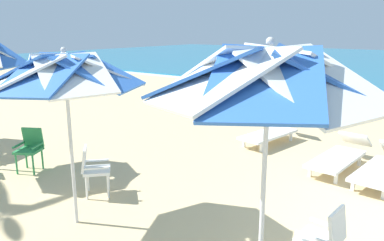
{
  "coord_description": "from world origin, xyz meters",
  "views": [
    {
      "loc": [
        0.35,
        -5.66,
        2.82
      ],
      "look_at": [
        -4.14,
        0.33,
        1.0
      ],
      "focal_mm": 35.73,
      "sensor_mm": 36.0,
      "label": 1
    }
  ],
  "objects": [
    {
      "name": "plastic_chair_0",
      "position": [
        -0.78,
        -1.61,
        0.5
      ],
      "size": [
        0.49,
        0.46,
        0.87
      ],
      "color": "white",
      "rests_on": "ground"
    },
    {
      "name": "plastic_chair_4",
      "position": [
        -6.64,
        -1.76,
        0.5
      ],
      "size": [
        0.6,
        0.62,
        0.87
      ],
      "color": "#2D8C4C",
      "rests_on": "ground"
    },
    {
      "name": "beach_umbrella_0",
      "position": [
        -1.19,
        -2.41,
        2.38
      ],
      "size": [
        2.36,
        2.36,
        2.74
      ],
      "color": "silver",
      "rests_on": "ground"
    },
    {
      "name": "sun_lounger_1",
      "position": [
        -0.81,
        1.93,
        0.28
      ],
      "size": [
        0.82,
        2.19,
        0.62
      ],
      "color": "white",
      "rests_on": "ground"
    },
    {
      "name": "beach_umbrella_1",
      "position": [
        -4.12,
        -2.55,
        2.23
      ],
      "size": [
        2.17,
        2.17,
        2.57
      ],
      "color": "silver",
      "rests_on": "ground"
    },
    {
      "name": "plastic_chair_2",
      "position": [
        -4.69,
        -1.76,
        0.5
      ],
      "size": [
        0.63,
        0.63,
        0.87
      ],
      "color": "white",
      "rests_on": "ground"
    },
    {
      "name": "sun_lounger_2",
      "position": [
        -1.68,
        2.12,
        0.28
      ],
      "size": [
        0.79,
        2.19,
        0.62
      ],
      "color": "white",
      "rests_on": "ground"
    },
    {
      "name": "sun_lounger_3",
      "position": [
        -3.57,
        2.99,
        0.28
      ],
      "size": [
        0.95,
        2.22,
        0.62
      ],
      "color": "white",
      "rests_on": "ground"
    }
  ]
}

